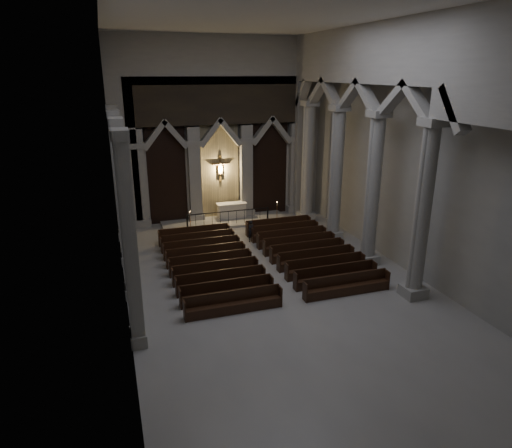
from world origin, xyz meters
The scene contains 11 objects.
room centered at (0.00, 0.00, 7.60)m, with size 24.00×24.10×12.00m.
sanctuary_wall centered at (0.00, 11.54, 6.62)m, with size 14.00×0.77×12.00m.
right_arcade centered at (5.50, 1.33, 7.83)m, with size 1.00×24.00×12.00m.
left_pilasters centered at (-6.75, 3.50, 3.91)m, with size 0.60×13.00×8.03m.
sanctuary_step centered at (0.00, 10.60, 0.07)m, with size 8.50×2.60×0.15m, color #A4A199.
altar centered at (0.59, 11.11, 0.67)m, with size 2.04×0.82×1.04m.
altar_rail centered at (0.00, 9.72, 0.73)m, with size 5.59×0.09×1.10m.
candle_stand_left centered at (-2.65, 9.11, 0.40)m, with size 0.25×0.25×1.46m.
candle_stand_right centered at (3.38, 9.59, 0.39)m, with size 0.24×0.24×1.44m.
pews centered at (0.00, 3.08, 0.31)m, with size 9.67×9.36×0.95m.
worshipper centered at (0.59, 6.56, 0.67)m, with size 0.49×0.32×1.34m, color black.
Camera 1 is at (-7.16, -18.13, 9.81)m, focal length 32.00 mm.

